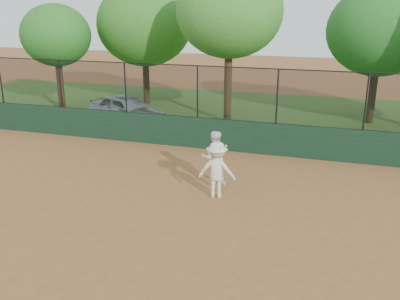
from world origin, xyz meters
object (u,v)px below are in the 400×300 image
(parked_car, at_px, (127,110))
(tree_2, at_px, (229,11))
(tree_1, at_px, (144,24))
(tree_3, at_px, (380,31))
(player_main, at_px, (217,170))
(tree_0, at_px, (56,36))
(player_second, at_px, (214,158))

(parked_car, distance_m, tree_2, 6.43)
(tree_1, bearing_deg, tree_2, -27.57)
(tree_2, distance_m, tree_3, 6.78)
(parked_car, bearing_deg, tree_3, -52.49)
(player_main, distance_m, tree_0, 14.17)
(tree_1, bearing_deg, parked_car, -77.40)
(player_main, bearing_deg, parked_car, 132.49)
(tree_0, height_order, tree_3, tree_3)
(parked_car, height_order, tree_0, tree_0)
(tree_0, height_order, tree_2, tree_2)
(tree_3, bearing_deg, tree_0, -172.96)
(tree_0, distance_m, tree_3, 15.65)
(player_main, distance_m, tree_1, 13.93)
(player_second, xyz_separation_m, player_main, (0.34, -0.94, -0.02))
(parked_car, distance_m, tree_0, 5.89)
(tree_2, bearing_deg, tree_3, 16.44)
(tree_3, bearing_deg, player_main, -113.85)
(tree_2, relative_size, tree_3, 1.14)
(tree_1, distance_m, tree_3, 11.91)
(parked_car, xyz_separation_m, tree_2, (4.40, 1.73, 4.36))
(player_second, relative_size, tree_1, 0.26)
(player_second, height_order, tree_0, tree_0)
(tree_2, height_order, tree_3, tree_2)
(tree_0, bearing_deg, parked_car, -20.23)
(tree_1, xyz_separation_m, tree_2, (5.42, -2.83, 0.73))
(tree_1, xyz_separation_m, tree_3, (11.87, -0.93, -0.10))
(tree_0, distance_m, tree_1, 4.65)
(parked_car, bearing_deg, tree_1, 31.58)
(parked_car, bearing_deg, player_second, -115.87)
(parked_car, relative_size, player_second, 2.37)
(player_main, bearing_deg, tree_3, 66.15)
(player_main, relative_size, tree_3, 0.27)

